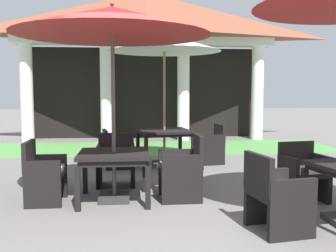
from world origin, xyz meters
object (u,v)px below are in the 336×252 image
Objects in this scene: patio_umbrella_near_foreground at (164,44)px; patio_chair_far_back_north at (303,173)px; patio_table_near_foreground at (164,134)px; patio_table_mid_right at (114,159)px; patio_chair_mid_right_north at (116,160)px; patio_chair_far_back_west at (276,195)px; patio_chair_near_foreground_east at (210,145)px; patio_chair_mid_right_west at (43,174)px; patio_chair_near_foreground_west at (116,149)px; patio_chair_mid_right_east at (183,170)px; patio_umbrella_mid_right at (112,22)px.

patio_chair_far_back_north is at bearing -59.17° from patio_umbrella_near_foreground.
patio_table_near_foreground is 3.36m from patio_chair_far_back_north.
patio_table_mid_right is 1.16× the size of patio_chair_mid_right_north.
patio_chair_mid_right_north is 0.96× the size of patio_chair_far_back_west.
patio_umbrella_near_foreground is at bearing -176.77° from patio_chair_far_back_west.
patio_umbrella_near_foreground is at bearing 69.91° from patio_table_mid_right.
patio_chair_far_back_north is at bearing 134.86° from patio_chair_far_back_west.
patio_chair_mid_right_north is at bearing 123.81° from patio_chair_near_foreground_east.
patio_chair_far_back_north is (1.72, -2.88, -2.12)m from patio_umbrella_near_foreground.
patio_chair_mid_right_west is at bearing 124.90° from patio_chair_near_foreground_east.
patio_chair_near_foreground_west is 0.88× the size of patio_chair_far_back_west.
patio_chair_far_back_west is at bearing 170.03° from patio_chair_near_foreground_east.
patio_umbrella_near_foreground is 3.15× the size of patio_chair_far_back_west.
patio_chair_near_foreground_west is 3.85m from patio_chair_far_back_north.
patio_chair_mid_right_east is 1.71m from patio_chair_far_back_north.
patio_chair_mid_right_west is 3.66m from patio_chair_far_back_north.
patio_umbrella_near_foreground reaches higher than patio_chair_far_back_west.
patio_chair_mid_right_east reaches higher than patio_table_mid_right.
patio_umbrella_mid_right is (0.05, -2.46, 2.13)m from patio_chair_near_foreground_west.
patio_chair_mid_right_west is at bearing 90.00° from patio_chair_mid_right_east.
patio_chair_mid_right_east is at bearing -89.32° from patio_umbrella_near_foreground.
patio_chair_near_foreground_west is 2.64m from patio_chair_mid_right_west.
patio_chair_mid_right_east is (1.03, -2.45, 0.05)m from patio_chair_near_foreground_west.
patio_chair_mid_right_west is 0.99× the size of patio_chair_far_back_west.
patio_chair_mid_right_north is at bearing 45.10° from patio_chair_mid_right_east.
patio_chair_near_foreground_west is 0.92× the size of patio_chair_near_foreground_east.
patio_chair_near_foreground_west is at bearing 158.94° from patio_chair_mid_right_west.
patio_chair_near_foreground_west reaches higher than patio_table_mid_right.
patio_umbrella_near_foreground is at bearing -68.24° from patio_chair_far_back_north.
patio_table_mid_right is 2.33m from patio_chair_far_back_west.
patio_chair_mid_right_north is at bearing -34.20° from patio_chair_far_back_north.
patio_chair_mid_right_east is at bearing 0.28° from patio_umbrella_mid_right.
patio_chair_far_back_north is at bearing -174.94° from patio_chair_near_foreground_east.
patio_chair_mid_right_west is at bearing -29.10° from patio_chair_near_foreground_west.
patio_chair_near_foreground_east is at bearing 169.28° from patio_chair_far_back_west.
patio_chair_near_foreground_east is at bearing -85.70° from patio_chair_far_back_north.
patio_chair_near_foreground_east is (2.00, 0.29, 0.02)m from patio_chair_near_foreground_west.
patio_table_near_foreground is at bearing 90.00° from patio_chair_near_foreground_east.
patio_umbrella_near_foreground reaches higher than patio_table_near_foreground.
patio_chair_near_foreground_west is 0.89× the size of patio_chair_mid_right_west.
patio_table_near_foreground is 2.61m from patio_chair_mid_right_east.
patio_chair_mid_right_north is (-0.96, -1.62, -0.25)m from patio_table_near_foreground.
patio_table_near_foreground is 1.05m from patio_chair_near_foreground_west.
patio_chair_mid_right_east is at bearing 135.10° from patio_chair_mid_right_north.
patio_table_near_foreground is 1.39× the size of patio_chair_near_foreground_east.
patio_table_mid_right is 1.06× the size of patio_chair_mid_right_east.
patio_umbrella_mid_right is at bearing 90.00° from patio_chair_mid_right_east.
patio_chair_mid_right_north is (-0.00, 0.98, -2.10)m from patio_umbrella_mid_right.
patio_chair_far_back_north is (2.67, -0.28, -2.11)m from patio_umbrella_mid_right.
patio_umbrella_mid_right is 2.98× the size of patio_chair_mid_right_east.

